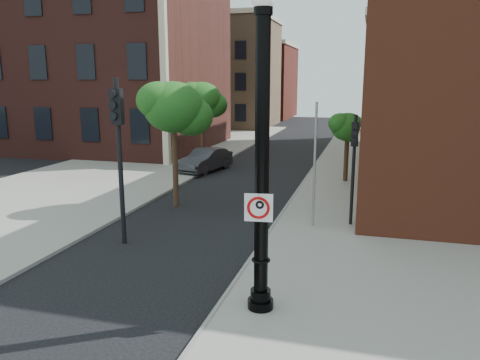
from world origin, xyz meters
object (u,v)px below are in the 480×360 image
(lamppost, at_px, (262,174))
(parked_car, at_px, (206,160))
(no_parking_sign, at_px, (259,207))
(traffic_signal_right, at_px, (354,153))
(traffic_signal_left, at_px, (118,134))

(lamppost, relative_size, parked_car, 1.73)
(no_parking_sign, height_order, traffic_signal_right, traffic_signal_right)
(lamppost, bearing_deg, traffic_signal_right, 76.49)
(lamppost, bearing_deg, parked_car, 113.84)
(parked_car, height_order, traffic_signal_left, traffic_signal_left)
(parked_car, bearing_deg, no_parking_sign, -54.58)
(lamppost, height_order, traffic_signal_right, lamppost)
(parked_car, bearing_deg, traffic_signal_right, -33.08)
(lamppost, xyz_separation_m, traffic_signal_left, (-5.51, 3.43, 0.34))
(lamppost, bearing_deg, traffic_signal_left, 148.10)
(traffic_signal_left, height_order, traffic_signal_right, traffic_signal_left)
(parked_car, distance_m, traffic_signal_left, 13.14)
(no_parking_sign, bearing_deg, lamppost, 76.42)
(no_parking_sign, xyz_separation_m, parked_car, (-7.11, 16.31, -1.92))
(no_parking_sign, bearing_deg, traffic_signal_right, 69.57)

